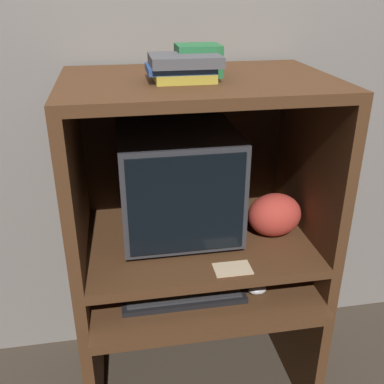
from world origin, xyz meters
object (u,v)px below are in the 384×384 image
at_px(crt_monitor, 178,182).
at_px(mouse, 257,290).
at_px(keyboard, 183,295).
at_px(snack_bag, 274,215).
at_px(storage_box, 198,60).
at_px(book_stack, 183,67).

relative_size(crt_monitor, mouse, 6.40).
bearing_deg(keyboard, snack_bag, 20.38).
bearing_deg(storage_box, mouse, -50.76).
bearing_deg(book_stack, mouse, -30.67).
bearing_deg(storage_box, crt_monitor, 164.40).
relative_size(crt_monitor, snack_bag, 2.09).
bearing_deg(book_stack, snack_bag, 2.28).
distance_m(crt_monitor, mouse, 0.50).
bearing_deg(storage_box, keyboard, -113.34).
bearing_deg(mouse, keyboard, 175.92).
height_order(book_stack, storage_box, storage_box).
relative_size(crt_monitor, keyboard, 0.97).
height_order(snack_bag, storage_box, storage_box).
distance_m(crt_monitor, keyboard, 0.42).
height_order(keyboard, snack_bag, snack_bag).
relative_size(book_stack, storage_box, 1.59).
bearing_deg(book_stack, crt_monitor, 95.17).
relative_size(snack_bag, storage_box, 1.43).
height_order(keyboard, book_stack, book_stack).
distance_m(snack_bag, storage_box, 0.65).
bearing_deg(keyboard, storage_box, 66.66).
distance_m(snack_bag, book_stack, 0.67).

